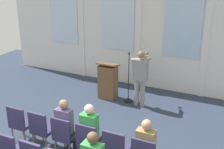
# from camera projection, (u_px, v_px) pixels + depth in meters

# --- Properties ---
(rear_partition) EXTENTS (10.77, 0.14, 4.10)m
(rear_partition) POSITION_uv_depth(u_px,v_px,m) (150.00, 26.00, 9.60)
(rear_partition) COLOR silver
(rear_partition) RESTS_ON ground
(speaker) EXTENTS (0.51, 0.69, 1.66)m
(speaker) POSITION_uv_depth(u_px,v_px,m) (140.00, 75.00, 8.63)
(speaker) COLOR gray
(speaker) RESTS_ON ground
(mic_stand) EXTENTS (0.28, 0.28, 1.55)m
(mic_stand) POSITION_uv_depth(u_px,v_px,m) (128.00, 91.00, 9.09)
(mic_stand) COLOR black
(mic_stand) RESTS_ON ground
(lectern) EXTENTS (0.60, 0.48, 1.16)m
(lectern) POSITION_uv_depth(u_px,v_px,m) (108.00, 81.00, 9.27)
(lectern) COLOR brown
(lectern) RESTS_ON ground
(chair_r0_c0) EXTENTS (0.46, 0.44, 0.94)m
(chair_r0_c0) POSITION_uv_depth(u_px,v_px,m) (20.00, 122.00, 6.93)
(chair_r0_c0) COLOR olive
(chair_r0_c0) RESTS_ON ground
(chair_r0_c1) EXTENTS (0.46, 0.44, 0.94)m
(chair_r0_c1) POSITION_uv_depth(u_px,v_px,m) (41.00, 128.00, 6.69)
(chair_r0_c1) COLOR olive
(chair_r0_c1) RESTS_ON ground
(chair_r0_c2) EXTENTS (0.46, 0.44, 0.94)m
(chair_r0_c2) POSITION_uv_depth(u_px,v_px,m) (64.00, 134.00, 6.44)
(chair_r0_c2) COLOR olive
(chair_r0_c2) RESTS_ON ground
(audience_r0_c2) EXTENTS (0.36, 0.39, 1.32)m
(audience_r0_c2) POSITION_uv_depth(u_px,v_px,m) (66.00, 124.00, 6.44)
(audience_r0_c2) COLOR #2D2D33
(audience_r0_c2) RESTS_ON ground
(chair_r0_c3) EXTENTS (0.46, 0.44, 0.94)m
(chair_r0_c3) POSITION_uv_depth(u_px,v_px,m) (89.00, 141.00, 6.20)
(chair_r0_c3) COLOR olive
(chair_r0_c3) RESTS_ON ground
(audience_r0_c3) EXTENTS (0.36, 0.39, 1.33)m
(audience_r0_c3) POSITION_uv_depth(u_px,v_px,m) (91.00, 130.00, 6.20)
(audience_r0_c3) COLOR #2D2D33
(audience_r0_c3) RESTS_ON ground
(chair_r0_c4) EXTENTS (0.46, 0.44, 0.94)m
(chair_r0_c4) POSITION_uv_depth(u_px,v_px,m) (116.00, 148.00, 5.95)
(chair_r0_c4) COLOR olive
(chair_r0_c4) RESTS_ON ground
(audience_r0_c5) EXTENTS (0.36, 0.39, 1.28)m
(audience_r0_c5) POSITION_uv_depth(u_px,v_px,m) (146.00, 145.00, 5.72)
(audience_r0_c5) COLOR #2D2D33
(audience_r0_c5) RESTS_ON ground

